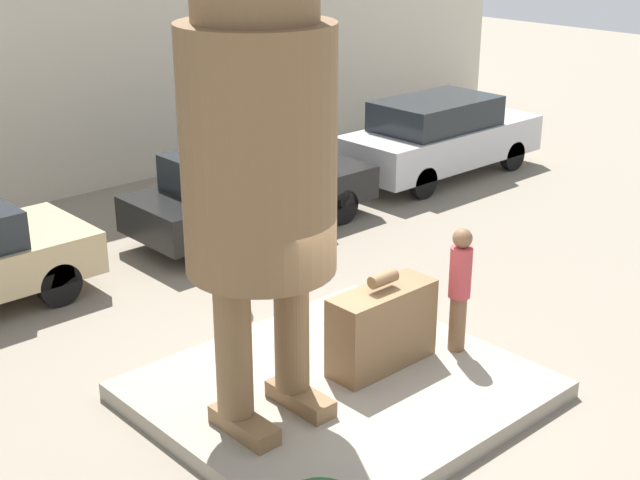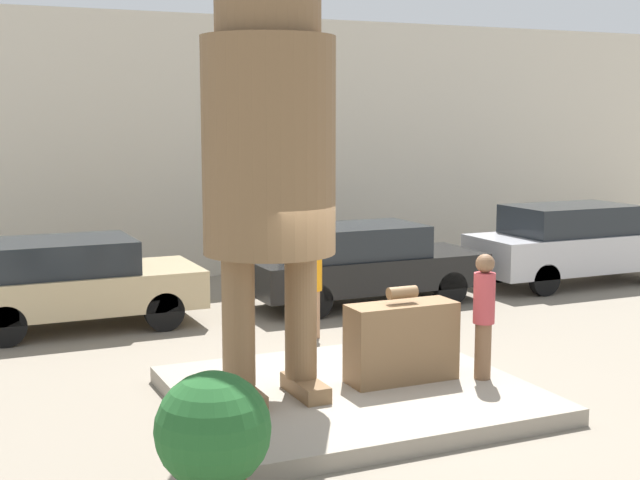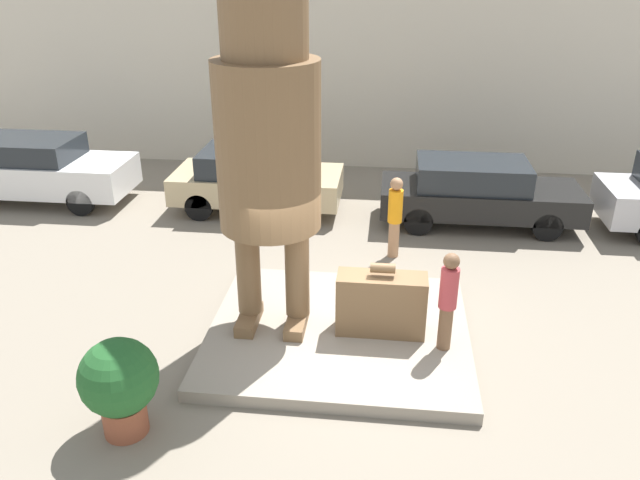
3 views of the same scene
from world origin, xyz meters
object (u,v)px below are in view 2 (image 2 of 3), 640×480
at_px(statue_figure, 268,115).
at_px(tourist, 484,311).
at_px(parked_car_tan, 74,281).
at_px(planter_pot, 213,439).
at_px(worker_hivis, 313,280).
at_px(giant_suitcase, 402,341).
at_px(parked_car_silver, 575,243).
at_px(parked_car_black, 362,263).

height_order(statue_figure, tourist, statue_figure).
height_order(statue_figure, parked_car_tan, statue_figure).
bearing_deg(statue_figure, tourist, -9.09).
bearing_deg(parked_car_tan, statue_figure, -75.03).
relative_size(planter_pot, worker_hivis, 0.80).
xyz_separation_m(giant_suitcase, planter_pot, (-3.24, -2.46, 0.08)).
relative_size(giant_suitcase, tourist, 0.87).
height_order(tourist, parked_car_tan, tourist).
xyz_separation_m(statue_figure, parked_car_silver, (8.76, 5.02, -2.67)).
relative_size(statue_figure, parked_car_black, 1.27).
relative_size(statue_figure, giant_suitcase, 4.06).
bearing_deg(parked_car_silver, statue_figure, -150.22).
relative_size(parked_car_silver, planter_pot, 3.38).
bearing_deg(worker_hivis, giant_suitcase, -93.36).
bearing_deg(planter_pot, statue_figure, 59.33).
distance_m(parked_car_black, worker_hivis, 2.67).
bearing_deg(parked_car_silver, planter_pot, -143.65).
relative_size(tourist, worker_hivis, 0.94).
bearing_deg(parked_car_black, planter_pot, -124.94).
bearing_deg(giant_suitcase, parked_car_silver, 35.93).
bearing_deg(parked_car_black, worker_hivis, -134.02).
relative_size(statue_figure, worker_hivis, 3.34).
xyz_separation_m(parked_car_tan, planter_pot, (-0.08, -7.88, -0.01)).
bearing_deg(tourist, parked_car_black, 78.99).
relative_size(giant_suitcase, parked_car_tan, 0.35).
bearing_deg(giant_suitcase, planter_pot, -142.76).
bearing_deg(giant_suitcase, parked_car_tan, 120.26).
distance_m(parked_car_tan, parked_car_black, 5.21).
xyz_separation_m(tourist, planter_pot, (-4.22, -2.11, -0.30)).
height_order(statue_figure, parked_car_silver, statue_figure).
xyz_separation_m(giant_suitcase, tourist, (0.98, -0.36, 0.38)).
bearing_deg(parked_car_tan, planter_pot, -90.58).
distance_m(tourist, parked_car_black, 5.56).
height_order(parked_car_black, planter_pot, parked_car_black).
bearing_deg(worker_hivis, tourist, -77.35).
height_order(tourist, worker_hivis, tourist).
distance_m(parked_car_silver, worker_hivis, 7.11).
bearing_deg(giant_suitcase, tourist, -19.91).
bearing_deg(parked_car_black, tourist, -101.01).
xyz_separation_m(parked_car_tan, parked_car_black, (5.20, -0.32, -0.00)).
bearing_deg(planter_pot, worker_hivis, 58.72).
distance_m(giant_suitcase, worker_hivis, 3.19).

